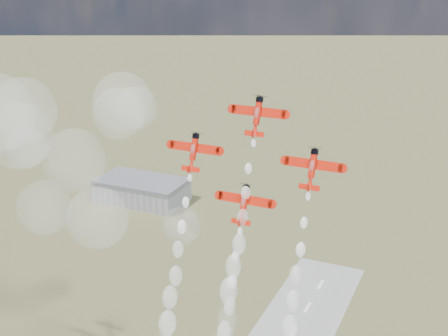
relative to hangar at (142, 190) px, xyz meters
name	(u,v)px	position (x,y,z in m)	size (l,w,h in m)	color
hangar	(142,190)	(0.00, 0.00, 0.00)	(50.00, 28.00, 13.00)	gray
plane_lead	(257,115)	(133.84, -169.17, 100.77)	(11.76, 5.37, 8.02)	red
plane_left	(193,151)	(120.77, -172.56, 92.27)	(11.76, 5.37, 8.02)	red
plane_right	(312,168)	(146.91, -172.56, 92.27)	(11.76, 5.37, 8.02)	red
plane_slot	(244,203)	(133.84, -175.95, 83.77)	(11.76, 5.37, 8.02)	red
drifted_smoke_cloud	(54,146)	(70.86, -157.36, 82.57)	(65.07, 34.69, 53.30)	white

